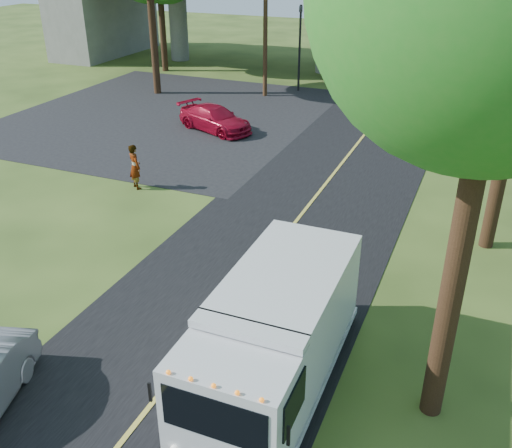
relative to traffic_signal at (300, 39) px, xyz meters
The scene contains 10 objects.
ground 26.87m from the traffic_signal, 77.01° to the right, with size 120.00×120.00×0.00m, color #2F4418.
road 17.38m from the traffic_signal, 69.44° to the right, with size 7.00×90.00×0.02m, color black.
parking_lot 9.96m from the traffic_signal, 122.01° to the right, with size 16.00×18.00×0.01m, color black.
lane_line 17.38m from the traffic_signal, 69.44° to the right, with size 0.12×90.00×0.01m, color gold.
overpass 8.59m from the traffic_signal, 45.00° to the left, with size 54.00×10.00×7.30m.
traffic_signal is the anchor object (origin of this frame).
utility_pole 2.86m from the traffic_signal, 126.87° to the right, with size 1.60×0.26×9.00m.
step_van 26.93m from the traffic_signal, 72.23° to the right, with size 2.33×6.22×2.60m.
red_sedan 9.92m from the traffic_signal, 97.34° to the right, with size 1.74×4.29×1.24m, color maroon.
pedestrian 17.52m from the traffic_signal, 92.65° to the right, with size 0.65×0.43×1.79m, color gray.
Camera 1 is at (5.56, -8.69, 8.96)m, focal length 40.00 mm.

